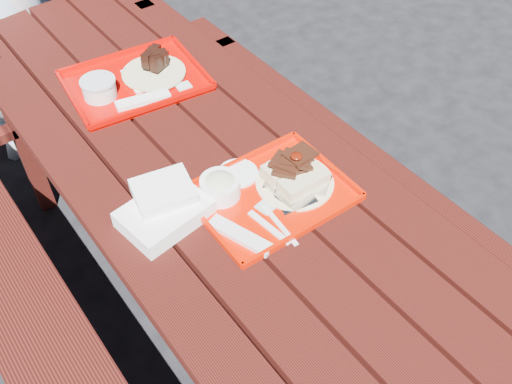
% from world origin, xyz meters
% --- Properties ---
extents(ground, '(60.00, 60.00, 0.00)m').
position_xyz_m(ground, '(0.00, 0.00, 0.00)').
color(ground, black).
rests_on(ground, ground).
extents(picnic_table_near, '(1.41, 2.40, 0.75)m').
position_xyz_m(picnic_table_near, '(-0.00, 0.00, 0.56)').
color(picnic_table_near, '#3D100B').
rests_on(picnic_table_near, ground).
extents(near_tray, '(0.40, 0.34, 0.12)m').
position_xyz_m(near_tray, '(0.06, -0.12, 0.78)').
color(near_tray, red).
rests_on(near_tray, picnic_table_near).
extents(far_tray, '(0.46, 0.38, 0.07)m').
position_xyz_m(far_tray, '(0.01, 0.51, 0.77)').
color(far_tray, '#B60400').
rests_on(far_tray, picnic_table_near).
extents(white_cloth, '(0.23, 0.19, 0.09)m').
position_xyz_m(white_cloth, '(-0.19, -0.03, 0.79)').
color(white_cloth, white).
rests_on(white_cloth, picnic_table_near).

